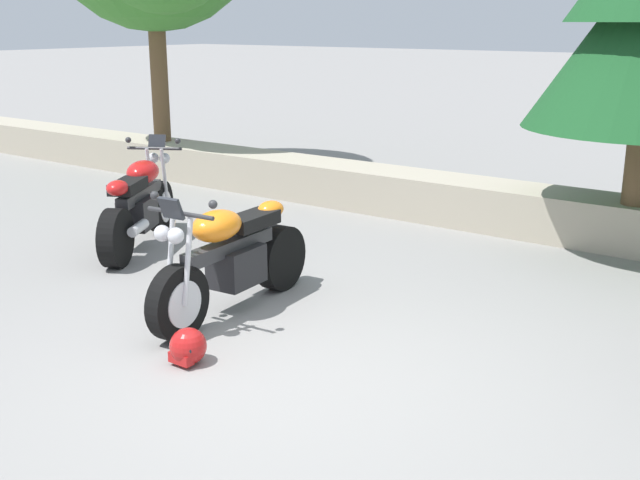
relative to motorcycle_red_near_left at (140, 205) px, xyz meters
The scene contains 5 objects.
ground_plane 3.85m from the motorcycle_red_near_left, 25.22° to the right, with size 120.00×120.00×0.00m, color gray.
stone_wall 4.70m from the motorcycle_red_near_left, 42.53° to the left, with size 36.00×0.80×0.55m, color #A89E89.
motorcycle_red_near_left is the anchor object (origin of this frame).
motorcycle_orange_centre 2.42m from the motorcycle_red_near_left, 22.51° to the right, with size 0.67×2.07×1.18m.
rider_helmet 3.32m from the motorcycle_red_near_left, 35.45° to the right, with size 0.28×0.28×0.28m.
Camera 1 is at (3.20, -4.01, 2.48)m, focal length 43.59 mm.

